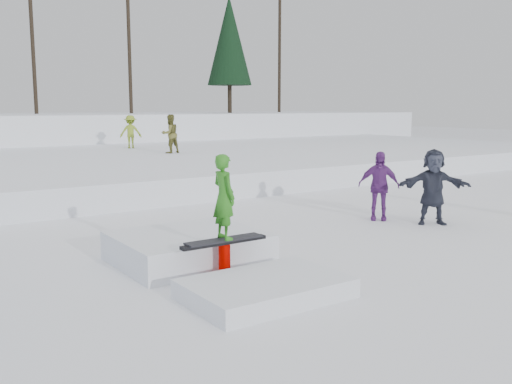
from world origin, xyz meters
TOP-DOWN VIEW (x-y plane):
  - ground at (0.00, 0.00)m, footprint 120.00×120.00m
  - snow_midrise at (0.00, 16.00)m, footprint 50.00×18.00m
  - treeline at (6.18, 28.28)m, footprint 40.24×4.22m
  - walker_olive at (5.07, 15.47)m, footprint 0.92×0.76m
  - walker_ygreen at (4.81, 19.40)m, footprint 1.22×0.99m
  - spectator_purple at (4.50, 2.30)m, footprint 1.04×1.03m
  - spectator_dark at (5.21, 1.17)m, footprint 1.69×1.50m
  - jib_rail_feature at (-1.38, 0.78)m, footprint 2.60×4.40m

SIDE VIEW (x-z plane):
  - ground at x=0.00m, z-range 0.00..0.00m
  - jib_rail_feature at x=-1.38m, z-range -0.75..1.36m
  - snow_midrise at x=0.00m, z-range 0.00..0.80m
  - spectator_purple at x=4.50m, z-range 0.00..1.76m
  - spectator_dark at x=5.21m, z-range 0.00..1.86m
  - walker_ygreen at x=4.81m, z-range 0.80..2.44m
  - walker_olive at x=5.07m, z-range 0.80..2.53m
  - treeline at x=6.18m, z-range 2.20..12.70m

